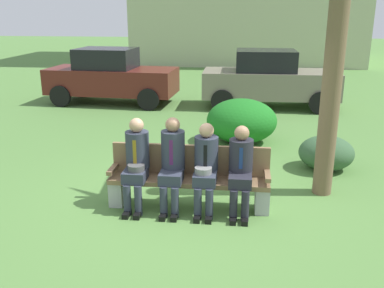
# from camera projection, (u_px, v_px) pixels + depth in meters

# --- Properties ---
(ground_plane) EXTENTS (80.00, 80.00, 0.00)m
(ground_plane) POSITION_uv_depth(u_px,v_px,m) (181.00, 201.00, 6.59)
(ground_plane) COLOR #507C3B
(park_bench) EXTENTS (2.34, 0.44, 0.90)m
(park_bench) POSITION_uv_depth(u_px,v_px,m) (189.00, 178.00, 6.33)
(park_bench) COLOR brown
(park_bench) RESTS_ON ground
(seated_man_leftmost) EXTENTS (0.34, 0.72, 1.33)m
(seated_man_leftmost) POSITION_uv_depth(u_px,v_px,m) (136.00, 159.00, 6.20)
(seated_man_leftmost) COLOR #2D3342
(seated_man_leftmost) RESTS_ON ground
(seated_man_centerleft) EXTENTS (0.34, 0.72, 1.35)m
(seated_man_centerleft) POSITION_uv_depth(u_px,v_px,m) (172.00, 160.00, 6.14)
(seated_man_centerleft) COLOR #2D3342
(seated_man_centerleft) RESTS_ON ground
(seated_man_centerright) EXTENTS (0.34, 0.72, 1.28)m
(seated_man_centerright) POSITION_uv_depth(u_px,v_px,m) (206.00, 164.00, 6.09)
(seated_man_centerright) COLOR #2D3342
(seated_man_centerright) RESTS_ON ground
(seated_man_rightmost) EXTENTS (0.34, 0.72, 1.26)m
(seated_man_rightmost) POSITION_uv_depth(u_px,v_px,m) (241.00, 166.00, 6.04)
(seated_man_rightmost) COLOR #23232D
(seated_man_rightmost) RESTS_ON ground
(shrub_near_bench) EXTENTS (0.99, 0.91, 0.62)m
(shrub_near_bench) POSITION_uv_depth(u_px,v_px,m) (326.00, 153.00, 7.82)
(shrub_near_bench) COLOR #355735
(shrub_near_bench) RESTS_ON ground
(shrub_mid_lawn) EXTENTS (1.53, 1.40, 0.96)m
(shrub_mid_lawn) POSITION_uv_depth(u_px,v_px,m) (242.00, 121.00, 9.38)
(shrub_mid_lawn) COLOR #1B6E1E
(shrub_mid_lawn) RESTS_ON ground
(parked_car_near) EXTENTS (4.00, 1.92, 1.68)m
(parked_car_near) POSITION_uv_depth(u_px,v_px,m) (111.00, 76.00, 13.21)
(parked_car_near) COLOR #591E19
(parked_car_near) RESTS_ON ground
(parked_car_far) EXTENTS (3.92, 1.75, 1.68)m
(parked_car_far) POSITION_uv_depth(u_px,v_px,m) (269.00, 79.00, 12.66)
(parked_car_far) COLOR slate
(parked_car_far) RESTS_ON ground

